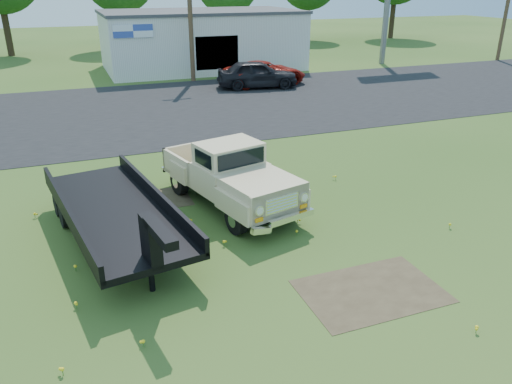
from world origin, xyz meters
TOP-DOWN VIEW (x-y plane):
  - ground at (0.00, 0.00)m, footprint 140.00×140.00m
  - asphalt_lot at (0.00, 15.00)m, footprint 90.00×14.00m
  - dirt_patch_a at (1.50, -3.00)m, footprint 3.00×2.00m
  - dirt_patch_b at (-2.00, 3.50)m, footprint 2.20×1.60m
  - commercial_building at (6.00, 26.99)m, footprint 14.20×8.20m
  - utility_pole_mid at (4.00, 22.00)m, footprint 1.60×0.30m
  - utility_pole_east at (30.00, 22.00)m, footprint 1.60×0.30m
  - vintage_pickup_truck at (0.07, 2.33)m, footprint 3.30×5.66m
  - flatbed_trailer at (-3.29, 1.29)m, footprint 3.37×7.16m
  - red_pickup at (7.92, 19.13)m, footprint 5.51×2.90m
  - dark_sedan at (7.12, 18.36)m, footprint 5.18×2.88m

SIDE VIEW (x-z plane):
  - ground at x=0.00m, z-range 0.00..0.00m
  - asphalt_lot at x=0.00m, z-range -0.01..0.01m
  - dirt_patch_a at x=1.50m, z-range -0.01..0.01m
  - dirt_patch_b at x=-2.00m, z-range -0.01..0.01m
  - red_pickup at x=7.92m, z-range 0.00..1.48m
  - dark_sedan at x=7.12m, z-range 0.00..1.67m
  - flatbed_trailer at x=-3.29m, z-range 0.00..1.88m
  - vintage_pickup_truck at x=0.07m, z-range 0.00..1.93m
  - commercial_building at x=6.00m, z-range 0.03..4.18m
  - utility_pole_mid at x=4.00m, z-range 0.10..9.10m
  - utility_pole_east at x=30.00m, z-range 0.10..9.10m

